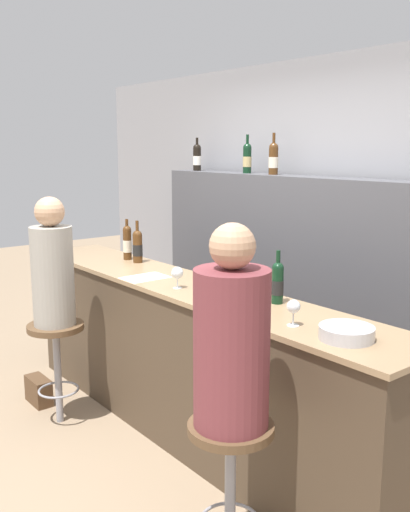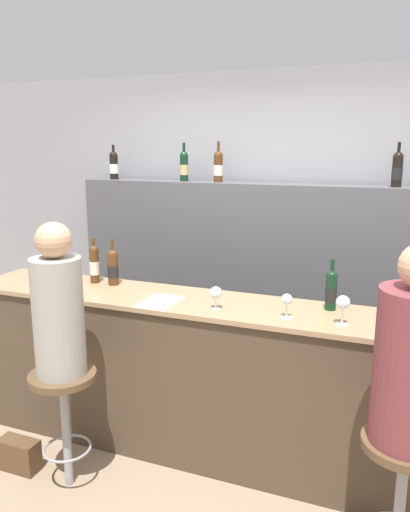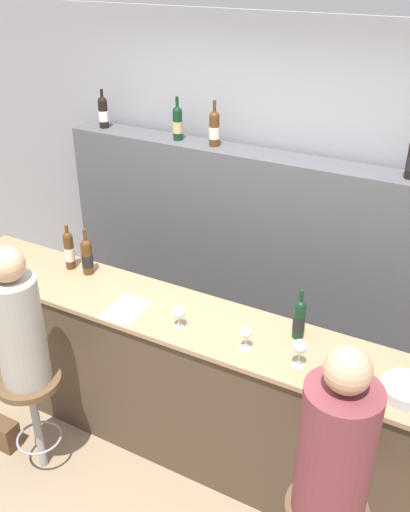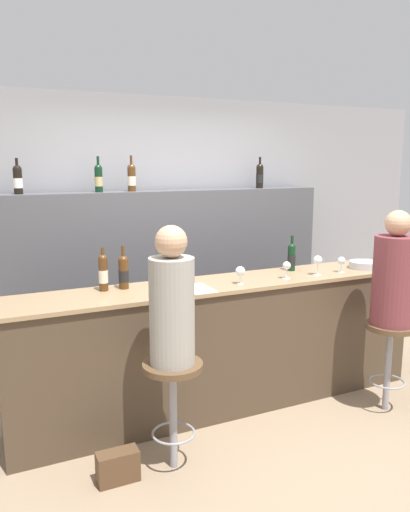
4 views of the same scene
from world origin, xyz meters
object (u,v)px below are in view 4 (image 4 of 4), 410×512
at_px(wine_glass_1, 287,266).
at_px(guest_seated_left, 172,303).
at_px(wine_bottle_backbar_2, 132,177).
at_px(handbag, 118,467).
at_px(wine_bottle_counter_0, 103,272).
at_px(wine_bottle_backbar_1, 99,178).
at_px(wine_glass_2, 318,261).
at_px(wine_bottle_backbar_0, 18,179).
at_px(wine_glass_0, 240,272).
at_px(bar_stool_left, 173,386).
at_px(wine_glass_3, 341,261).
at_px(bar_stool_right, 390,343).
at_px(wine_bottle_backbar_3, 260,176).
at_px(wine_bottle_counter_2, 292,256).
at_px(wine_bottle_counter_1, 124,272).
at_px(metal_bowl, 364,265).
at_px(guest_seated_right, 395,276).

height_order(wine_glass_1, guest_seated_left, guest_seated_left).
distance_m(wine_bottle_backbar_2, handbag, 2.57).
relative_size(wine_bottle_counter_0, wine_bottle_backbar_1, 0.99).
bearing_deg(wine_bottle_backbar_1, wine_glass_2, -40.72).
height_order(wine_bottle_backbar_0, wine_glass_0, wine_bottle_backbar_0).
height_order(wine_bottle_backbar_0, bar_stool_left, wine_bottle_backbar_0).
distance_m(wine_bottle_counter_0, wine_glass_0, 1.03).
xyz_separation_m(wine_glass_0, bar_stool_left, (-0.75, -0.49, -0.58)).
distance_m(wine_bottle_counter_0, wine_bottle_backbar_1, 1.25).
bearing_deg(wine_bottle_backbar_2, wine_glass_3, -41.90).
distance_m(wine_glass_3, bar_stool_right, 0.76).
height_order(wine_bottle_backbar_3, guest_seated_left, wine_bottle_backbar_3).
xyz_separation_m(wine_glass_1, wine_glass_2, (0.30, 0.00, 0.02)).
relative_size(wine_bottle_counter_2, wine_glass_0, 2.22).
xyz_separation_m(wine_bottle_backbar_1, wine_glass_2, (1.49, -1.28, -0.66)).
distance_m(wine_glass_0, wine_glass_3, 0.98).
height_order(wine_bottle_backbar_3, handbag, wine_bottle_backbar_3).
relative_size(wine_bottle_counter_2, bar_stool_right, 0.43).
bearing_deg(wine_bottle_counter_0, wine_glass_2, -7.85).
distance_m(wine_bottle_backbar_0, wine_glass_0, 2.06).
bearing_deg(bar_stool_left, wine_bottle_backbar_1, 90.38).
relative_size(wine_bottle_counter_2, wine_glass_2, 1.86).
xyz_separation_m(wine_bottle_counter_1, wine_bottle_backbar_1, (0.08, 1.05, 0.65)).
bearing_deg(handbag, metal_bowl, 12.67).
bearing_deg(guest_seated_left, metal_bowl, 14.91).
relative_size(bar_stool_right, guest_seated_right, 0.81).
bearing_deg(wine_bottle_backbar_2, wine_bottle_counter_1, -110.59).
bearing_deg(wine_bottle_counter_0, bar_stool_right, -19.41).
bearing_deg(handbag, wine_bottle_counter_0, 80.28).
bearing_deg(wine_bottle_counter_1, wine_bottle_counter_0, 180.00).
xyz_separation_m(wine_bottle_counter_1, guest_seated_right, (1.93, -0.73, -0.06)).
height_order(wine_bottle_backbar_2, handbag, wine_bottle_backbar_2).
bearing_deg(wine_bottle_backbar_2, guest_seated_left, -99.49).
distance_m(wine_bottle_backbar_0, metal_bowl, 3.08).
bearing_deg(wine_glass_1, wine_bottle_counter_2, 48.53).
xyz_separation_m(wine_bottle_counter_0, wine_glass_0, (1.00, -0.24, -0.04)).
bearing_deg(wine_glass_3, wine_bottle_counter_2, 145.17).
xyz_separation_m(wine_bottle_backbar_0, metal_bowl, (2.72, -1.24, -0.75)).
bearing_deg(wine_bottle_counter_1, wine_bottle_backbar_1, 85.41).
xyz_separation_m(wine_bottle_backbar_3, bar_stool_right, (0.15, -1.78, -1.26)).
distance_m(wine_glass_0, wine_glass_1, 0.42).
relative_size(wine_bottle_backbar_1, wine_glass_3, 2.40).
bearing_deg(wine_glass_3, wine_bottle_backbar_2, 138.10).
distance_m(wine_bottle_backbar_1, wine_bottle_backbar_2, 0.31).
distance_m(wine_bottle_counter_0, bar_stool_right, 2.29).
relative_size(wine_bottle_backbar_3, bar_stool_right, 0.45).
distance_m(wine_glass_2, wine_glass_3, 0.25).
distance_m(wine_bottle_counter_2, bar_stool_left, 1.68).
height_order(wine_glass_0, bar_stool_left, wine_glass_0).
bearing_deg(wine_glass_2, guest_seated_left, -161.56).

